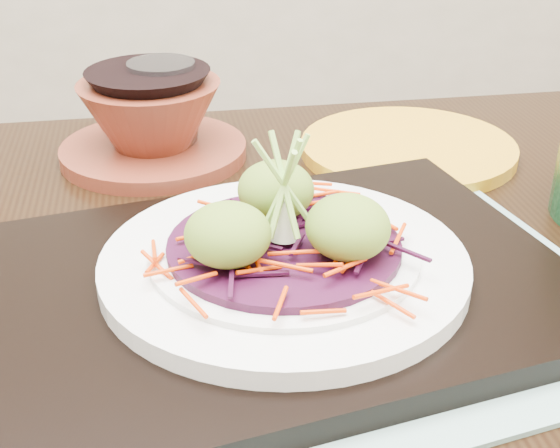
{
  "coord_description": "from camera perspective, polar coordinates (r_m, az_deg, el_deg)",
  "views": [
    {
      "loc": [
        0.06,
        -0.48,
        1.01
      ],
      "look_at": [
        0.13,
        -0.01,
        0.76
      ],
      "focal_mm": 50.0,
      "sensor_mm": 36.0,
      "label": 1
    }
  ],
  "objects": [
    {
      "name": "white_plate",
      "position": [
        0.52,
        0.29,
        -2.8
      ],
      "size": [
        0.25,
        0.25,
        0.02
      ],
      "color": "silver",
      "rests_on": "serving_tray"
    },
    {
      "name": "dining_table",
      "position": [
        0.6,
        -2.73,
        -12.67
      ],
      "size": [
        1.17,
        0.8,
        0.71
      ],
      "rotation": [
        0.0,
        0.0,
        0.04
      ],
      "color": "black",
      "rests_on": "ground"
    },
    {
      "name": "water_glass",
      "position": [
        0.76,
        -8.49,
        8.34
      ],
      "size": [
        0.07,
        0.07,
        0.09
      ],
      "primitive_type": "cylinder",
      "rotation": [
        0.0,
        0.0,
        0.16
      ],
      "color": "white",
      "rests_on": "dining_table"
    },
    {
      "name": "serving_tray",
      "position": [
        0.53,
        0.29,
        -4.35
      ],
      "size": [
        0.43,
        0.36,
        0.02
      ],
      "primitive_type": "cube",
      "rotation": [
        0.0,
        0.0,
        0.22
      ],
      "color": "black",
      "rests_on": "placemat"
    },
    {
      "name": "scallion_garnish",
      "position": [
        0.5,
        0.31,
        2.5
      ],
      "size": [
        0.06,
        0.06,
        0.09
      ],
      "primitive_type": null,
      "color": "#90C54E",
      "rests_on": "cabbage_bed"
    },
    {
      "name": "placemat",
      "position": [
        0.54,
        0.29,
        -5.3
      ],
      "size": [
        0.5,
        0.43,
        0.0
      ],
      "primitive_type": "cube",
      "rotation": [
        0.0,
        0.0,
        0.22
      ],
      "color": "#7EA398",
      "rests_on": "dining_table"
    },
    {
      "name": "carrot_julienne",
      "position": [
        0.51,
        0.3,
        -0.86
      ],
      "size": [
        0.19,
        0.19,
        0.01
      ],
      "primitive_type": null,
      "color": "#DD3703",
      "rests_on": "cabbage_bed"
    },
    {
      "name": "terracotta_bowl_set",
      "position": [
        0.76,
        -9.37,
        7.18
      ],
      "size": [
        0.22,
        0.22,
        0.07
      ],
      "rotation": [
        0.0,
        0.0,
        0.26
      ],
      "color": "maroon",
      "rests_on": "dining_table"
    },
    {
      "name": "guacamole_scoops",
      "position": [
        0.51,
        0.31,
        0.54
      ],
      "size": [
        0.13,
        0.12,
        0.04
      ],
      "color": "olive",
      "rests_on": "cabbage_bed"
    },
    {
      "name": "yellow_plate",
      "position": [
        0.77,
        9.34,
        5.51
      ],
      "size": [
        0.26,
        0.26,
        0.01
      ],
      "primitive_type": "cylinder",
      "rotation": [
        0.0,
        0.0,
        0.31
      ],
      "color": "orange",
      "rests_on": "dining_table"
    },
    {
      "name": "cabbage_bed",
      "position": [
        0.52,
        0.3,
        -1.6
      ],
      "size": [
        0.16,
        0.16,
        0.01
      ],
      "primitive_type": "cylinder",
      "color": "#390B29",
      "rests_on": "white_plate"
    }
  ]
}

